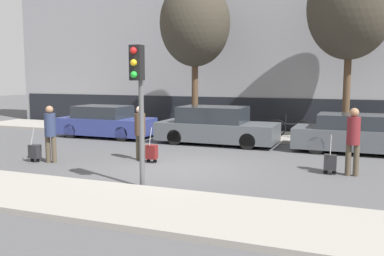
{
  "coord_description": "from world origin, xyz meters",
  "views": [
    {
      "loc": [
        4.76,
        -11.09,
        2.64
      ],
      "look_at": [
        -0.33,
        1.8,
        0.95
      ],
      "focal_mm": 40.0,
      "sensor_mm": 36.0,
      "label": 1
    }
  ],
  "objects_px": {
    "trolley_left": "(35,152)",
    "bare_tree_down_street": "(195,24)",
    "trolley_center": "(152,152)",
    "parked_bicycle": "(290,128)",
    "pedestrian_center": "(140,130)",
    "parked_car_1": "(216,127)",
    "pedestrian_right": "(353,137)",
    "trolley_right": "(330,162)",
    "parked_car_2": "(359,135)",
    "parked_car_0": "(105,122)",
    "traffic_light": "(139,87)",
    "bare_tree_near_crossing": "(350,8)",
    "pedestrian_left": "(50,130)"
  },
  "relations": [
    {
      "from": "pedestrian_left",
      "to": "bare_tree_near_crossing",
      "type": "distance_m",
      "value": 11.96
    },
    {
      "from": "pedestrian_right",
      "to": "bare_tree_down_street",
      "type": "xyz_separation_m",
      "value": [
        -6.68,
        5.69,
        3.85
      ]
    },
    {
      "from": "bare_tree_near_crossing",
      "to": "parked_car_0",
      "type": "bearing_deg",
      "value": -167.08
    },
    {
      "from": "parked_car_1",
      "to": "bare_tree_near_crossing",
      "type": "xyz_separation_m",
      "value": [
        4.68,
        2.22,
        4.57
      ]
    },
    {
      "from": "bare_tree_down_street",
      "to": "parked_bicycle",
      "type": "bearing_deg",
      "value": 1.31
    },
    {
      "from": "trolley_left",
      "to": "traffic_light",
      "type": "height_order",
      "value": "traffic_light"
    },
    {
      "from": "trolley_center",
      "to": "pedestrian_right",
      "type": "bearing_deg",
      "value": 3.97
    },
    {
      "from": "parked_car_1",
      "to": "trolley_center",
      "type": "relative_size",
      "value": 4.26
    },
    {
      "from": "pedestrian_center",
      "to": "bare_tree_near_crossing",
      "type": "bearing_deg",
      "value": -110.42
    },
    {
      "from": "trolley_left",
      "to": "pedestrian_center",
      "type": "distance_m",
      "value": 3.31
    },
    {
      "from": "pedestrian_center",
      "to": "parked_bicycle",
      "type": "relative_size",
      "value": 0.97
    },
    {
      "from": "pedestrian_center",
      "to": "traffic_light",
      "type": "bearing_deg",
      "value": 141.03
    },
    {
      "from": "pedestrian_left",
      "to": "trolley_left",
      "type": "xyz_separation_m",
      "value": [
        -0.54,
        -0.1,
        -0.67
      ]
    },
    {
      "from": "pedestrian_right",
      "to": "parked_bicycle",
      "type": "relative_size",
      "value": 1.02
    },
    {
      "from": "parked_car_1",
      "to": "parked_car_2",
      "type": "bearing_deg",
      "value": -0.76
    },
    {
      "from": "traffic_light",
      "to": "bare_tree_near_crossing",
      "type": "height_order",
      "value": "bare_tree_near_crossing"
    },
    {
      "from": "pedestrian_center",
      "to": "bare_tree_down_street",
      "type": "bearing_deg",
      "value": -62.97
    },
    {
      "from": "trolley_right",
      "to": "pedestrian_right",
      "type": "bearing_deg",
      "value": 2.63
    },
    {
      "from": "pedestrian_right",
      "to": "bare_tree_near_crossing",
      "type": "xyz_separation_m",
      "value": [
        -0.39,
        6.05,
        4.22
      ]
    },
    {
      "from": "pedestrian_center",
      "to": "trolley_right",
      "type": "xyz_separation_m",
      "value": [
        5.7,
        0.16,
        -0.65
      ]
    },
    {
      "from": "parked_car_2",
      "to": "trolley_right",
      "type": "xyz_separation_m",
      "value": [
        -0.7,
        -3.78,
        -0.3
      ]
    },
    {
      "from": "parked_car_2",
      "to": "parked_car_0",
      "type": "bearing_deg",
      "value": 179.68
    },
    {
      "from": "pedestrian_right",
      "to": "bare_tree_down_street",
      "type": "relative_size",
      "value": 0.27
    },
    {
      "from": "trolley_right",
      "to": "traffic_light",
      "type": "distance_m",
      "value": 5.57
    },
    {
      "from": "pedestrian_left",
      "to": "trolley_right",
      "type": "height_order",
      "value": "pedestrian_left"
    },
    {
      "from": "parked_car_1",
      "to": "traffic_light",
      "type": "height_order",
      "value": "traffic_light"
    },
    {
      "from": "trolley_right",
      "to": "trolley_center",
      "type": "bearing_deg",
      "value": -175.88
    },
    {
      "from": "parked_bicycle",
      "to": "bare_tree_down_street",
      "type": "xyz_separation_m",
      "value": [
        -4.17,
        -0.1,
        4.39
      ]
    },
    {
      "from": "trolley_center",
      "to": "parked_bicycle",
      "type": "distance_m",
      "value": 6.98
    },
    {
      "from": "parked_car_2",
      "to": "pedestrian_left",
      "type": "distance_m",
      "value": 10.24
    },
    {
      "from": "trolley_right",
      "to": "pedestrian_left",
      "type": "bearing_deg",
      "value": -169.49
    },
    {
      "from": "pedestrian_right",
      "to": "parked_bicycle",
      "type": "bearing_deg",
      "value": 110.94
    },
    {
      "from": "pedestrian_center",
      "to": "trolley_left",
      "type": "bearing_deg",
      "value": 49.13
    },
    {
      "from": "parked_car_1",
      "to": "bare_tree_near_crossing",
      "type": "height_order",
      "value": "bare_tree_near_crossing"
    },
    {
      "from": "parked_bicycle",
      "to": "bare_tree_near_crossing",
      "type": "xyz_separation_m",
      "value": [
        2.12,
        0.26,
        4.76
      ]
    },
    {
      "from": "pedestrian_center",
      "to": "bare_tree_down_street",
      "type": "xyz_separation_m",
      "value": [
        -0.44,
        5.88,
        3.91
      ]
    },
    {
      "from": "pedestrian_left",
      "to": "trolley_center",
      "type": "bearing_deg",
      "value": 10.76
    },
    {
      "from": "pedestrian_left",
      "to": "pedestrian_right",
      "type": "distance_m",
      "value": 8.75
    },
    {
      "from": "pedestrian_left",
      "to": "trolley_right",
      "type": "distance_m",
      "value": 8.23
    },
    {
      "from": "parked_car_0",
      "to": "parked_bicycle",
      "type": "distance_m",
      "value": 7.86
    },
    {
      "from": "pedestrian_left",
      "to": "parked_bicycle",
      "type": "xyz_separation_m",
      "value": [
        6.1,
        7.31,
        -0.5
      ]
    },
    {
      "from": "pedestrian_right",
      "to": "bare_tree_near_crossing",
      "type": "relative_size",
      "value": 0.25
    },
    {
      "from": "parked_car_1",
      "to": "trolley_left",
      "type": "height_order",
      "value": "parked_car_1"
    },
    {
      "from": "pedestrian_center",
      "to": "parked_bicycle",
      "type": "distance_m",
      "value": 7.06
    },
    {
      "from": "pedestrian_center",
      "to": "bare_tree_down_street",
      "type": "distance_m",
      "value": 7.07
    },
    {
      "from": "trolley_left",
      "to": "bare_tree_down_street",
      "type": "distance_m",
      "value": 8.97
    },
    {
      "from": "pedestrian_left",
      "to": "traffic_light",
      "type": "relative_size",
      "value": 0.52
    },
    {
      "from": "parked_car_0",
      "to": "pedestrian_left",
      "type": "bearing_deg",
      "value": -74.21
    },
    {
      "from": "parked_car_0",
      "to": "traffic_light",
      "type": "bearing_deg",
      "value": -51.94
    },
    {
      "from": "bare_tree_near_crossing",
      "to": "bare_tree_down_street",
      "type": "xyz_separation_m",
      "value": [
        -6.29,
        -0.36,
        -0.37
      ]
    }
  ]
}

